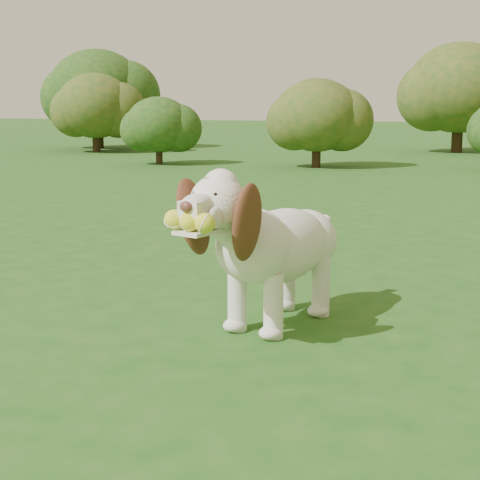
% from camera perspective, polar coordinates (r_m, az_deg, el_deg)
% --- Properties ---
extents(ground, '(80.00, 80.00, 0.00)m').
position_cam_1_polar(ground, '(4.30, 4.58, -4.34)').
color(ground, '#1B4F16').
rests_on(ground, ground).
extents(dog, '(0.66, 1.25, 0.82)m').
position_cam_1_polar(dog, '(3.60, 2.33, -0.10)').
color(dog, white).
rests_on(dog, ground).
extents(shrub_a, '(1.17, 1.17, 1.21)m').
position_cam_1_polar(shrub_a, '(13.42, -6.33, 8.88)').
color(shrub_a, '#382314').
rests_on(shrub_a, ground).
extents(shrub_i, '(2.33, 2.33, 2.42)m').
position_cam_1_polar(shrub_i, '(17.25, 16.68, 11.24)').
color(shrub_i, '#382314').
rests_on(shrub_i, ground).
extents(shrub_e, '(1.69, 1.69, 1.75)m').
position_cam_1_polar(shrub_e, '(16.93, -11.17, 10.17)').
color(shrub_e, '#382314').
rests_on(shrub_e, ground).
extents(shrub_b, '(1.46, 1.46, 1.51)m').
position_cam_1_polar(shrub_b, '(12.77, 5.99, 9.60)').
color(shrub_b, '#382314').
rests_on(shrub_b, ground).
extents(shrub_g, '(2.29, 2.29, 2.37)m').
position_cam_1_polar(shrub_g, '(18.41, -11.03, 11.33)').
color(shrub_g, '#382314').
rests_on(shrub_g, ground).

